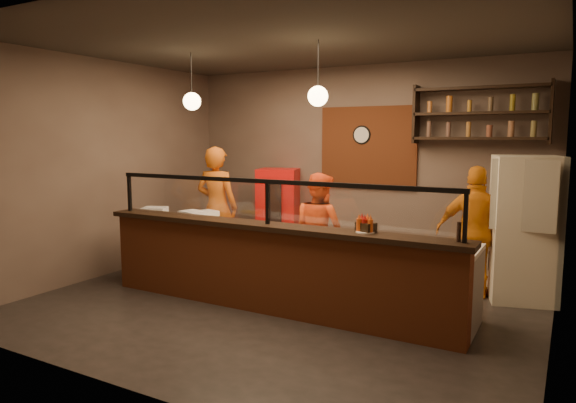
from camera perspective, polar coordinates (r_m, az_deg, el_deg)
The scene contains 29 objects.
floor at distance 6.53m, azimuth -0.84°, elevation -11.31°, with size 6.00×6.00×0.00m, color black.
ceiling at distance 6.29m, azimuth -0.89°, elevation 17.52°, with size 6.00×6.00×0.00m, color #39332C.
wall_back at distance 8.46m, azimuth 7.62°, elevation 3.96°, with size 6.00×6.00×0.00m, color #6B5A4E.
wall_left at distance 8.13m, azimuth -19.57°, elevation 3.47°, with size 5.00×5.00×0.00m, color #6B5A4E.
wall_right at distance 5.39m, azimuth 28.01°, elevation 1.29°, with size 5.00×5.00×0.00m, color #6B5A4E.
wall_front at distance 4.24m, azimuth -17.95°, elevation 0.38°, with size 6.00×6.00×0.00m, color #6B5A4E.
brick_patch at distance 8.35m, azimuth 8.86°, elevation 5.96°, with size 1.60×0.04×1.30m, color brown.
service_counter at distance 6.14m, azimuth -2.25°, elevation -7.66°, with size 4.60×0.25×1.00m, color brown.
counter_ledge at distance 6.02m, azimuth -2.28°, elevation -2.78°, with size 4.70×0.37×0.06m, color black.
worktop_cabinet at distance 6.58m, azimuth 0.03°, elevation -7.31°, with size 4.60×0.75×0.85m, color gray.
worktop at distance 6.48m, azimuth 0.03°, elevation -3.46°, with size 4.60×0.75×0.05m, color silver.
sneeze_guard at distance 5.97m, azimuth -2.29°, elevation 0.43°, with size 4.50×0.05×0.52m.
wall_shelving at distance 7.78m, azimuth 20.52°, elevation 9.17°, with size 1.84×0.28×0.85m.
wall_clock at distance 8.37m, azimuth 8.22°, elevation 7.34°, with size 0.30×0.30×0.04m, color black.
pendant_left at distance 7.23m, azimuth -10.62°, elevation 10.89°, with size 0.24×0.24×0.77m.
pendant_right at distance 6.20m, azimuth 3.34°, elevation 11.62°, with size 0.24×0.24×0.77m.
cook_left at distance 8.23m, azimuth -7.91°, elevation -0.61°, with size 0.70×0.46×1.92m, color #CA5C13.
cook_mid at distance 7.02m, azimuth 3.50°, elevation -3.27°, with size 0.77×0.60×1.59m, color #E64715.
cook_right at distance 7.06m, azimuth 20.17°, elevation -3.19°, with size 1.00×0.42×1.71m, color orange.
fridge at distance 7.13m, azimuth 24.75°, elevation -2.78°, with size 0.77×0.72×1.84m, color beige.
red_cooler at distance 8.79m, azimuth -1.07°, elevation -1.33°, with size 0.66×0.60×1.53m, color red.
pizza_dough at distance 6.56m, azimuth 0.94°, elevation -3.04°, with size 0.52×0.52×0.01m, color beige.
prep_tub_a at distance 7.65m, azimuth -14.58°, elevation -1.22°, with size 0.33×0.26×0.16m, color white.
prep_tub_b at distance 7.35m, azimuth -8.89°, elevation -1.53°, with size 0.27×0.21×0.13m, color white.
prep_tub_c at distance 7.16m, azimuth -10.56°, elevation -1.68°, with size 0.32×0.26×0.16m, color white.
rolling_pin at distance 7.19m, azimuth -7.79°, elevation -2.00°, with size 0.06×0.06×0.35m, color gold.
condiment_caddy at distance 5.55m, azimuth 8.66°, elevation -2.85°, with size 0.19×0.15×0.11m, color black.
pepper_mill at distance 5.26m, azimuth 18.46°, elevation -3.22°, with size 0.04×0.04×0.20m, color black.
small_plate at distance 5.54m, azimuth 8.58°, elevation -3.36°, with size 0.20×0.20×0.01m, color white.
Camera 1 is at (3.08, -5.37, 2.09)m, focal length 32.00 mm.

